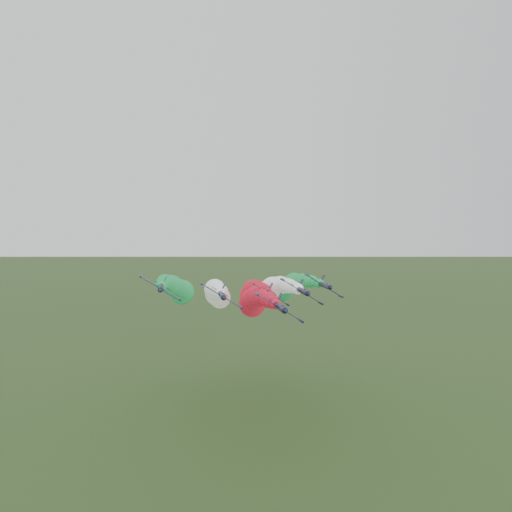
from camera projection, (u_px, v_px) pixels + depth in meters
The scene contains 7 objects.
ground at pixel (223, 500), 106.39m from camera, with size 3000.00×3000.00×0.00m, color #3D5E29.
jet_lead at pixel (254, 301), 148.27m from camera, with size 14.83×82.57×17.75m.
jet_inner_left at pixel (217, 293), 158.48m from camera, with size 14.54×82.28×17.46m.
jet_inner_right at pixel (271, 291), 159.44m from camera, with size 14.55×82.29×17.47m.
jet_outer_left at pixel (177, 289), 164.32m from camera, with size 14.60×82.10×17.29m.
jet_outer_right at pixel (288, 287), 170.86m from camera, with size 14.33×82.07×17.25m.
jet_trail at pixel (251, 293), 173.33m from camera, with size 14.84×82.58×17.76m.
Camera 1 is at (-9.61, -103.07, 57.99)m, focal length 35.00 mm.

